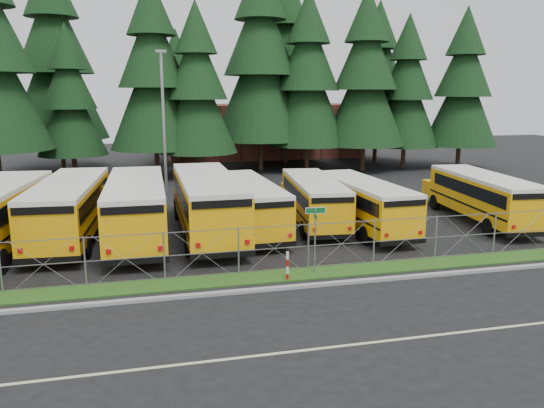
{
  "coord_description": "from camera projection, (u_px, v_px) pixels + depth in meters",
  "views": [
    {
      "loc": [
        -7.5,
        -21.64,
        7.39
      ],
      "look_at": [
        -1.39,
        4.0,
        1.82
      ],
      "focal_mm": 35.0,
      "sensor_mm": 36.0,
      "label": 1
    }
  ],
  "objects": [
    {
      "name": "light_standard",
      "position": [
        164.0,
        121.0,
        35.97
      ],
      "size": [
        0.7,
        0.35,
        10.14
      ],
      "color": "gray",
      "rests_on": "ground"
    },
    {
      "name": "striped_bollard",
      "position": [
        287.0,
        266.0,
        21.09
      ],
      "size": [
        0.11,
        0.11,
        1.2
      ],
      "primitive_type": "cylinder",
      "color": "#B20C0C",
      "rests_on": "ground"
    },
    {
      "name": "bus_east",
      "position": [
        480.0,
        198.0,
        30.63
      ],
      "size": [
        3.55,
        10.85,
        2.79
      ],
      "primitive_type": null,
      "rotation": [
        0.0,
        0.0,
        -0.1
      ],
      "color": "#EEB407",
      "rests_on": "ground"
    },
    {
      "name": "conifer_10",
      "position": [
        55.0,
        63.0,
        50.24
      ],
      "size": [
        9.15,
        9.15,
        20.24
      ],
      "primitive_type": null,
      "color": "black",
      "rests_on": "ground"
    },
    {
      "name": "road_lane_line",
      "position": [
        407.0,
        338.0,
        16.21
      ],
      "size": [
        50.0,
        0.12,
        0.01
      ],
      "primitive_type": "cube",
      "color": "beige",
      "rests_on": "ground"
    },
    {
      "name": "conifer_7",
      "position": [
        365.0,
        81.0,
        49.13
      ],
      "size": [
        7.63,
        7.63,
        16.87
      ],
      "primitive_type": null,
      "color": "black",
      "rests_on": "ground"
    },
    {
      "name": "chainlink_fence",
      "position": [
        331.0,
        245.0,
        22.66
      ],
      "size": [
        44.0,
        0.1,
        2.0
      ],
      "primitive_type": null,
      "color": "gray",
      "rests_on": "ground"
    },
    {
      "name": "conifer_3",
      "position": [
        153.0,
        78.0,
        45.45
      ],
      "size": [
        7.77,
        7.77,
        17.19
      ],
      "primitive_type": null,
      "color": "black",
      "rests_on": "ground"
    },
    {
      "name": "bus_5",
      "position": [
        313.0,
        201.0,
        30.06
      ],
      "size": [
        3.41,
        10.32,
        2.66
      ],
      "primitive_type": null,
      "rotation": [
        0.0,
        0.0,
        -0.1
      ],
      "color": "#EEB407",
      "rests_on": "ground"
    },
    {
      "name": "brick_building",
      "position": [
        262.0,
        130.0,
        62.64
      ],
      "size": [
        22.0,
        10.0,
        6.0
      ],
      "primitive_type": "cube",
      "color": "brown",
      "rests_on": "ground"
    },
    {
      "name": "bus_4",
      "position": [
        247.0,
        206.0,
        28.62
      ],
      "size": [
        2.87,
        10.55,
        2.74
      ],
      "primitive_type": null,
      "rotation": [
        0.0,
        0.0,
        0.04
      ],
      "color": "#EEB407",
      "rests_on": "ground"
    },
    {
      "name": "bus_1",
      "position": [
        71.0,
        210.0,
        26.88
      ],
      "size": [
        3.51,
        11.87,
        3.07
      ],
      "primitive_type": null,
      "rotation": [
        0.0,
        0.0,
        -0.06
      ],
      "color": "#EEB407",
      "rests_on": "ground"
    },
    {
      "name": "conifer_4",
      "position": [
        197.0,
        91.0,
        45.42
      ],
      "size": [
        6.79,
        6.79,
        15.02
      ],
      "primitive_type": null,
      "color": "black",
      "rests_on": "ground"
    },
    {
      "name": "ground",
      "position": [
        323.0,
        260.0,
        23.82
      ],
      "size": [
        120.0,
        120.0,
        0.0
      ],
      "primitive_type": "plane",
      "color": "black",
      "rests_on": "ground"
    },
    {
      "name": "conifer_13",
      "position": [
        378.0,
        83.0,
        55.8
      ],
      "size": [
        7.57,
        7.57,
        16.74
      ],
      "primitive_type": null,
      "color": "black",
      "rests_on": "ground"
    },
    {
      "name": "conifer_2",
      "position": [
        70.0,
        101.0,
        45.93
      ],
      "size": [
        5.98,
        5.98,
        13.23
      ],
      "primitive_type": null,
      "color": "black",
      "rests_on": "ground"
    },
    {
      "name": "conifer_8",
      "position": [
        406.0,
        92.0,
        51.34
      ],
      "size": [
        6.68,
        6.68,
        14.77
      ],
      "primitive_type": null,
      "color": "black",
      "rests_on": "ground"
    },
    {
      "name": "grass_verge",
      "position": [
        336.0,
        271.0,
        22.2
      ],
      "size": [
        50.0,
        1.4,
        0.06
      ],
      "primitive_type": "cube",
      "color": "#1E4A15",
      "rests_on": "ground"
    },
    {
      "name": "bus_2",
      "position": [
        137.0,
        210.0,
        26.78
      ],
      "size": [
        2.93,
        12.0,
        3.14
      ],
      "primitive_type": null,
      "rotation": [
        0.0,
        0.0,
        -0.01
      ],
      "color": "#EEB407",
      "rests_on": "ground"
    },
    {
      "name": "street_sign",
      "position": [
        315.0,
        226.0,
        21.66
      ],
      "size": [
        0.84,
        0.55,
        2.81
      ],
      "color": "gray",
      "rests_on": "ground"
    },
    {
      "name": "bus_3",
      "position": [
        207.0,
        205.0,
        27.72
      ],
      "size": [
        2.97,
        12.28,
        3.21
      ],
      "primitive_type": null,
      "rotation": [
        0.0,
        0.0,
        0.01
      ],
      "color": "#EEB407",
      "rests_on": "ground"
    },
    {
      "name": "conifer_9",
      "position": [
        463.0,
        89.0,
        51.16
      ],
      "size": [
        6.97,
        6.97,
        15.42
      ],
      "primitive_type": null,
      "color": "black",
      "rests_on": "ground"
    },
    {
      "name": "conifer_11",
      "position": [
        177.0,
        97.0,
        54.48
      ],
      "size": [
        6.23,
        6.23,
        13.77
      ],
      "primitive_type": null,
      "color": "black",
      "rests_on": "ground"
    },
    {
      "name": "bus_6",
      "position": [
        360.0,
        204.0,
        29.07
      ],
      "size": [
        2.88,
        10.42,
        2.71
      ],
      "primitive_type": null,
      "rotation": [
        0.0,
        0.0,
        0.04
      ],
      "color": "#EEB407",
      "rests_on": "ground"
    },
    {
      "name": "conifer_5",
      "position": [
        260.0,
        65.0,
        49.49
      ],
      "size": [
        8.94,
        8.94,
        19.77
      ],
      "primitive_type": null,
      "color": "black",
      "rests_on": "ground"
    },
    {
      "name": "curb",
      "position": [
        348.0,
        282.0,
        20.86
      ],
      "size": [
        50.0,
        0.25,
        0.12
      ],
      "primitive_type": "cube",
      "color": "gray",
      "rests_on": "ground"
    },
    {
      "name": "conifer_6",
      "position": [
        308.0,
        82.0,
        49.24
      ],
      "size": [
        7.55,
        7.55,
        16.69
      ],
      "primitive_type": null,
      "color": "black",
      "rests_on": "ground"
    },
    {
      "name": "conifer_12",
      "position": [
        286.0,
        67.0,
        54.78
      ],
      "size": [
        9.0,
        9.0,
        19.9
      ],
      "primitive_type": null,
      "color": "black",
      "rests_on": "ground"
    }
  ]
}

